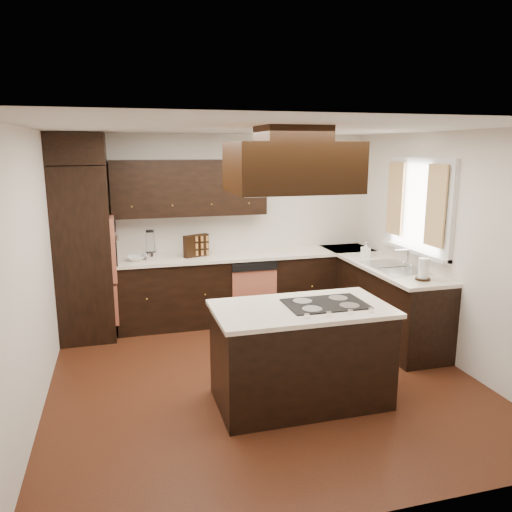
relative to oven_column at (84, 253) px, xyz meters
name	(u,v)px	position (x,y,z in m)	size (l,w,h in m)	color
floor	(262,378)	(1.78, -1.71, -1.07)	(4.20, 4.20, 0.02)	#5B2B16
ceiling	(263,127)	(1.78, -1.71, 1.45)	(4.20, 4.20, 0.02)	silver
wall_back	(220,227)	(1.78, 0.40, 0.19)	(4.20, 0.02, 2.50)	silver
wall_front	(362,335)	(1.78, -3.81, 0.19)	(4.20, 0.02, 2.50)	silver
wall_left	(30,273)	(-0.33, -1.71, 0.19)	(0.02, 4.20, 2.50)	silver
wall_right	(448,248)	(3.88, -1.71, 0.19)	(0.02, 4.20, 2.50)	silver
oven_column	(84,253)	(0.00, 0.00, 0.00)	(0.65, 0.75, 2.12)	black
wall_oven_face	(114,247)	(0.35, 0.00, 0.06)	(0.05, 0.62, 0.78)	#CA6A4D
base_cabinets_back	(228,289)	(1.81, 0.09, -0.62)	(2.93, 0.60, 0.88)	black
base_cabinets_right	(378,298)	(3.58, -0.80, -0.62)	(0.60, 2.40, 0.88)	black
countertop_back	(228,256)	(1.81, 0.08, -0.16)	(2.93, 0.63, 0.04)	white
countertop_right	(378,263)	(3.56, -0.80, -0.16)	(0.63, 2.40, 0.04)	white
upper_cabinets	(190,188)	(1.34, 0.23, 0.75)	(2.00, 0.34, 0.72)	black
dishwasher_front	(255,297)	(2.10, -0.20, -0.66)	(0.60, 0.05, 0.72)	#CA6A4D
window_frame	(418,206)	(3.85, -1.16, 0.59)	(0.06, 1.32, 1.12)	white
window_pane	(420,206)	(3.87, -1.16, 0.59)	(0.00, 1.20, 1.00)	white
curtain_left	(436,206)	(3.79, -1.57, 0.64)	(0.02, 0.34, 0.90)	#F7E5B3
curtain_right	(395,198)	(3.79, -0.74, 0.64)	(0.02, 0.34, 0.90)	#F7E5B3
sink_rim	(394,267)	(3.58, -1.16, -0.14)	(0.52, 0.84, 0.01)	silver
island	(301,356)	(1.98, -2.27, -0.62)	(1.54, 0.84, 0.88)	black
island_top	(302,309)	(1.98, -2.27, -0.16)	(1.59, 0.90, 0.04)	white
cooktop	(326,304)	(2.22, -2.26, -0.13)	(0.73, 0.48, 0.01)	black
range_hood	(292,167)	(1.88, -2.25, 1.10)	(1.05, 0.72, 0.42)	black
hood_duct	(292,134)	(1.88, -2.25, 1.38)	(0.55, 0.50, 0.13)	black
blender_base	(151,256)	(0.80, 0.06, -0.09)	(0.15, 0.15, 0.10)	silver
blender_pitcher	(150,242)	(0.80, 0.06, 0.09)	(0.13, 0.13, 0.26)	silver
spice_rack	(196,246)	(1.39, 0.10, 0.00)	(0.35, 0.09, 0.29)	black
mixing_bowl	(136,258)	(0.61, 0.06, -0.11)	(0.23, 0.23, 0.06)	white
soap_bottle	(366,250)	(3.51, -0.54, -0.04)	(0.09, 0.09, 0.20)	white
paper_towel	(423,269)	(3.57, -1.75, -0.02)	(0.11, 0.11, 0.24)	white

